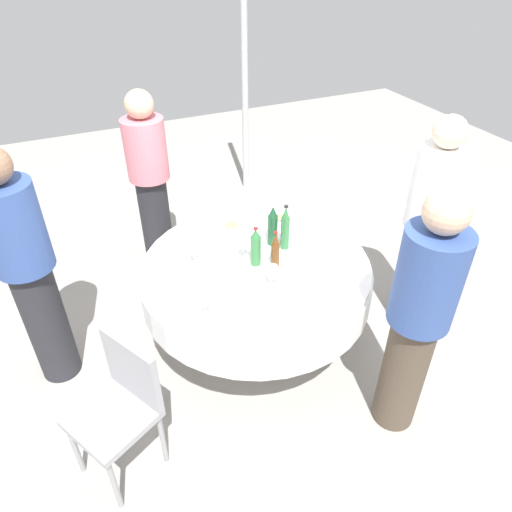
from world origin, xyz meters
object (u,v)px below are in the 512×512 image
Objects in this scene: bottle_green_inner at (256,247)px; wine_glass_near at (272,271)px; plate_left at (231,226)px; bottle_dark_green_near at (273,226)px; wine_glass_east at (194,249)px; plate_outer at (280,219)px; wine_glass_south at (205,297)px; wine_glass_right at (244,243)px; chair_right at (122,400)px; plate_far at (303,295)px; person_rear at (150,181)px; person_near at (418,317)px; plate_mid at (228,274)px; person_inner at (28,271)px; person_front at (427,224)px; bottle_brown_rear at (275,251)px; bottle_green_front at (285,229)px; dining_table at (256,280)px.

wine_glass_near is (0.00, -0.24, -0.03)m from bottle_green_inner.
bottle_dark_green_near is at bearing -59.33° from plate_left.
plate_outer is (0.77, 0.24, -0.09)m from wine_glass_east.
bottle_dark_green_near reaches higher than wine_glass_south.
wine_glass_right is 1.25m from chair_right.
person_rear is at bearing 105.97° from plate_far.
person_rear is at bearing -97.04° from person_near.
wine_glass_near is at bearing -82.21° from person_near.
person_near is (0.91, -2.28, 0.02)m from person_rear.
wine_glass_south is at bearing -95.84° from chair_right.
plate_outer is 1.76m from chair_right.
wine_glass_near is 0.09× the size of person_near.
plate_left is at bearing 65.54° from plate_mid.
person_inner is at bearing 144.64° from wine_glass_south.
wine_glass_south is 1.19m from person_near.
wine_glass_right is 0.57m from plate_far.
bottle_green_inner is 1.10m from person_near.
person_front reaches higher than wine_glass_south.
bottle_dark_green_near is (0.10, 0.25, 0.02)m from bottle_brown_rear.
plate_left is (0.06, 0.38, -0.10)m from wine_glass_right.
wine_glass_near is at bearing -89.51° from bottle_green_inner.
bottle_brown_rear is at bearing 22.71° from wine_glass_south.
person_rear reaches higher than chair_right.
plate_outer is 0.13× the size of person_front.
bottle_green_front reaches higher than bottle_green_inner.
bottle_brown_rear is 1.86× the size of wine_glass_east.
person_rear is (-0.38, 1.32, -0.04)m from bottle_green_inner.
plate_left reaches higher than plate_mid.
plate_left is 0.87× the size of plate_mid.
wine_glass_right is 1.21m from person_near.
plate_outer is 1.40m from person_near.
wine_glass_east is 1.13m from person_rear.
bottle_green_inner is 1.37× the size of plate_outer.
bottle_brown_rear is at bearing -51.50° from wine_glass_right.
wine_glass_south reaches higher than wine_glass_near.
bottle_brown_rear is at bearing -120.39° from plate_outer.
bottle_green_front reaches higher than dining_table.
person_front is at bearing -7.80° from plate_mid.
bottle_green_inner is 0.46m from plate_far.
plate_outer is at bearing -117.79° from person_front.
bottle_green_inner is 1.17× the size of plate_mid.
bottle_brown_rear is at bearing -81.41° from plate_left.
plate_mid is (0.25, 0.28, -0.11)m from wine_glass_south.
bottle_green_front is at bearing 74.83° from plate_far.
wine_glass_near is (-0.00, -0.25, 0.25)m from dining_table.
plate_outer is at bearing 37.05° from plate_mid.
dining_table is at bearing 89.28° from wine_glass_near.
wine_glass_right is at bearing 44.84° from wine_glass_south.
wine_glass_right reaches higher than wine_glass_near.
person_front is (1.59, -0.42, 0.02)m from wine_glass_east.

